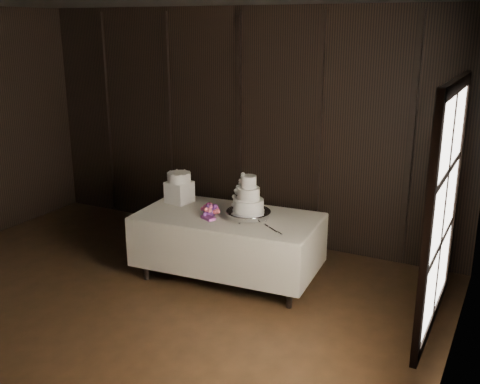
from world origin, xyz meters
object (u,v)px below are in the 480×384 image
(display_table, at_px, (228,244))
(small_cake, at_px, (179,177))
(bouquet, at_px, (210,210))
(box_pedestal, at_px, (179,192))
(cake_stand, at_px, (248,215))
(wedding_cake, at_px, (245,197))

(display_table, xyz_separation_m, small_cake, (-0.74, 0.16, 0.65))
(bouquet, height_order, small_cake, small_cake)
(box_pedestal, xyz_separation_m, small_cake, (0.00, 0.00, 0.18))
(display_table, distance_m, cake_stand, 0.46)
(cake_stand, distance_m, bouquet, 0.44)
(display_table, relative_size, box_pedestal, 7.93)
(box_pedestal, bearing_deg, wedding_cake, -10.44)
(cake_stand, relative_size, small_cake, 1.77)
(cake_stand, xyz_separation_m, wedding_cake, (-0.03, -0.02, 0.20))
(display_table, bearing_deg, wedding_cake, -8.16)
(cake_stand, height_order, small_cake, small_cake)
(display_table, relative_size, cake_stand, 4.26)
(display_table, distance_m, box_pedestal, 0.89)
(bouquet, xyz_separation_m, box_pedestal, (-0.56, 0.25, 0.07))
(cake_stand, relative_size, bouquet, 1.32)
(display_table, distance_m, small_cake, 0.99)
(bouquet, bearing_deg, box_pedestal, 156.13)
(wedding_cake, relative_size, small_cake, 1.44)
(display_table, height_order, box_pedestal, box_pedestal)
(small_cake, bearing_deg, cake_stand, -9.22)
(wedding_cake, distance_m, box_pedestal, 0.98)
(bouquet, xyz_separation_m, small_cake, (-0.56, 0.25, 0.25))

